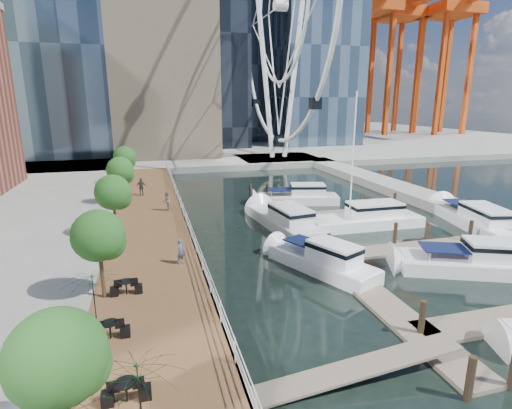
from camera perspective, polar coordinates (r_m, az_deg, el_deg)
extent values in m
plane|color=black|center=(21.13, 12.21, -16.22)|extent=(520.00, 520.00, 0.00)
cube|color=brown|center=(32.59, -14.90, -4.22)|extent=(6.00, 60.00, 1.00)
cube|color=#595954|center=(32.71, -9.63, -3.85)|extent=(0.25, 60.00, 1.00)
cube|color=gray|center=(118.73, -11.16, 9.29)|extent=(200.00, 114.00, 1.00)
cube|color=gray|center=(47.20, 22.80, 0.88)|extent=(4.00, 60.00, 1.00)
cube|color=gray|center=(72.41, 3.22, 6.38)|extent=(14.00, 12.00, 1.00)
cube|color=#6D6051|center=(30.42, 8.63, -6.03)|extent=(2.00, 32.00, 0.20)
cube|color=#6D6051|center=(31.68, 20.15, -5.94)|extent=(12.00, 2.00, 0.20)
cube|color=#6D6051|center=(39.78, 11.91, -1.25)|extent=(12.00, 2.00, 0.20)
cylinder|color=white|center=(71.01, 1.38, 17.16)|extent=(0.80, 0.80, 26.00)
cylinder|color=white|center=(72.60, 5.33, 17.04)|extent=(0.80, 0.80, 26.00)
torus|color=white|center=(73.31, 3.53, 26.52)|extent=(0.70, 44.70, 44.70)
sphere|color=#265B1E|center=(12.10, -26.57, -18.99)|extent=(2.60, 2.60, 2.60)
cylinder|color=#3F2B1C|center=(21.84, -21.12, -9.38)|extent=(0.20, 0.20, 2.40)
sphere|color=#265B1E|center=(21.11, -21.63, -4.15)|extent=(2.60, 2.60, 2.60)
cylinder|color=#3F2B1C|center=(31.24, -19.47, -2.11)|extent=(0.20, 0.20, 2.40)
sphere|color=#265B1E|center=(30.74, -19.80, 1.65)|extent=(2.60, 2.60, 2.60)
cylinder|color=#3F2B1C|center=(40.93, -18.60, 1.77)|extent=(0.20, 0.20, 2.40)
sphere|color=#265B1E|center=(40.55, -18.84, 4.66)|extent=(2.60, 2.60, 2.60)
cylinder|color=#3F2B1C|center=(50.74, -18.07, 4.15)|extent=(0.20, 0.20, 2.40)
sphere|color=#265B1E|center=(50.43, -18.25, 6.50)|extent=(2.60, 2.60, 2.60)
imported|color=#4E5668|center=(25.01, -10.72, -6.60)|extent=(0.69, 0.65, 1.58)
imported|color=#8D7061|center=(37.14, -12.66, 0.45)|extent=(0.69, 0.88, 1.79)
imported|color=#2D3339|center=(43.94, -16.05, 2.45)|extent=(1.19, 0.77, 1.88)
imported|color=#103D15|center=(13.46, -16.22, -25.03)|extent=(3.44, 3.47, 2.46)
imported|color=#103B22|center=(19.50, -22.12, -12.38)|extent=(2.85, 2.90, 2.42)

